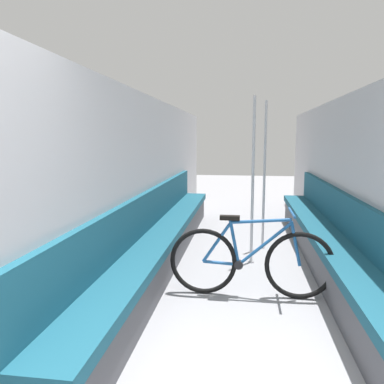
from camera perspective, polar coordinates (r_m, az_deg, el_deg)
wall_left at (r=4.77m, az=-7.54°, el=1.75°), size 0.10×9.95×2.14m
wall_right at (r=4.77m, az=23.59°, el=1.14°), size 0.10×9.95×2.14m
bench_seat_row_left at (r=4.80m, az=-4.69°, el=-7.35°), size 0.45×6.01×0.95m
bench_seat_row_right at (r=4.81m, az=20.38°, el=-7.84°), size 0.45×6.01×0.95m
bicycle at (r=3.89m, az=8.90°, el=-10.39°), size 1.65×0.46×0.89m
grab_pole_near at (r=5.46m, az=10.95°, el=2.09°), size 0.08×0.08×2.12m
grab_pole_far at (r=4.78m, az=9.24°, el=1.28°), size 0.08×0.08×2.12m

